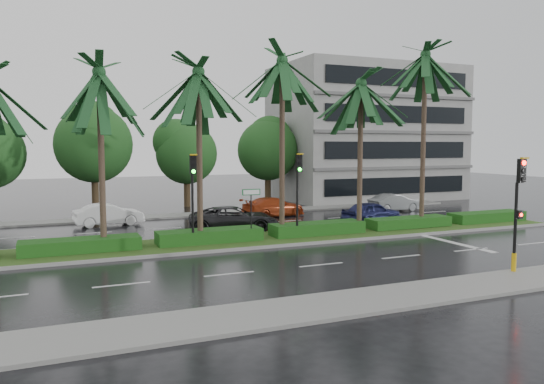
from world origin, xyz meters
name	(u,v)px	position (x,y,z in m)	size (l,w,h in m)	color
ground	(273,244)	(0.00, 0.00, 0.00)	(120.00, 120.00, 0.00)	black
near_sidewalk	(398,296)	(0.00, -10.20, 0.06)	(40.00, 2.40, 0.12)	gray
far_sidewalk	(206,214)	(0.00, 12.00, 0.06)	(40.00, 2.00, 0.12)	gray
median	(266,239)	(0.00, 1.00, 0.08)	(36.00, 4.00, 0.15)	gray
hedge	(266,232)	(0.00, 1.00, 0.45)	(35.20, 1.40, 0.60)	#164112
lane_markings	(331,241)	(3.04, -0.43, 0.01)	(34.00, 13.06, 0.01)	silver
palm_row	(242,83)	(-1.24, 1.02, 7.97)	(26.30, 4.20, 10.77)	#413125
signal_near	(518,210)	(6.00, -9.39, 2.50)	(0.34, 0.45, 4.36)	black
signal_median_left	(193,186)	(-4.00, 0.30, 3.00)	(0.34, 0.42, 4.36)	black
signal_median_right	(298,183)	(1.50, 0.30, 3.00)	(0.34, 0.42, 4.36)	black
street_sign	(251,202)	(-1.00, 0.48, 2.12)	(0.95, 0.09, 2.60)	black
bg_trees	(175,147)	(-0.91, 17.59, 4.77)	(32.82, 5.67, 8.19)	#372719
building	(365,133)	(17.00, 18.00, 6.00)	(16.00, 10.00, 12.00)	gray
car_white	(109,215)	(-6.89, 9.54, 0.68)	(4.12, 1.44, 1.36)	white
car_darkgrey	(234,219)	(-0.50, 4.56, 0.71)	(5.14, 2.37, 1.43)	black
car_red	(274,207)	(4.00, 9.29, 0.67)	(4.63, 1.88, 1.34)	#9B3110
car_blue	(371,212)	(8.50, 4.10, 0.69)	(4.05, 1.63, 1.38)	#1A1E50
car_grey	(394,203)	(13.43, 8.45, 0.66)	(3.99, 1.39, 1.31)	slate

